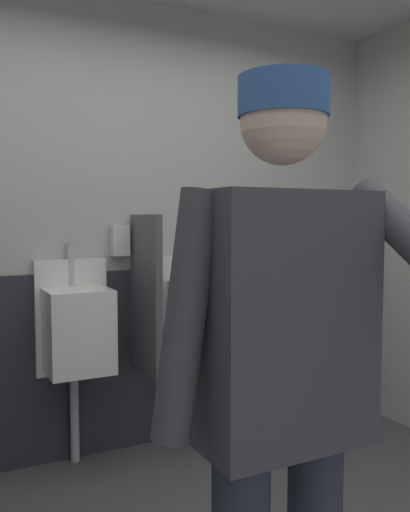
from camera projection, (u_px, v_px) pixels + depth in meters
wall_back at (109, 227)px, 3.19m from camera, size 4.25×0.12×2.65m
wainscot_band_back at (115, 361)px, 3.18m from camera, size 3.65×0.03×1.07m
urinal_left at (77, 329)px, 2.92m from camera, size 0.40×0.34×1.24m
urinal_middle at (200, 317)px, 3.26m from camera, size 0.40×0.34×1.24m
privacy_divider_panel at (146, 295)px, 3.01m from camera, size 0.04×0.40×0.90m
person at (283, 379)px, 1.29m from camera, size 0.63×0.60×1.71m
soap_dispenser at (120, 240)px, 3.12m from camera, size 0.10×0.07×0.18m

